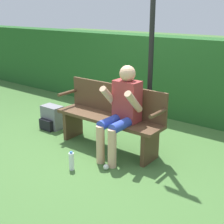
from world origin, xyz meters
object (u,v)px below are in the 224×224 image
object	(u,v)px
backpack	(52,118)
park_bench	(111,116)
signpost	(152,32)
person_seated	(122,108)
water_bottle	(71,161)

from	to	relation	value
backpack	park_bench	bearing A→B (deg)	0.84
park_bench	signpost	xyz separation A→B (m)	(0.38, 0.40, 1.14)
person_seated	water_bottle	distance (m)	0.94
person_seated	signpost	size ratio (longest dim) A/B	0.42
backpack	water_bottle	world-z (taller)	backpack
water_bottle	signpost	size ratio (longest dim) A/B	0.08
person_seated	signpost	bearing A→B (deg)	80.89
park_bench	water_bottle	distance (m)	0.91
backpack	water_bottle	xyz separation A→B (m)	(1.27, -0.82, -0.07)
park_bench	backpack	world-z (taller)	park_bench
park_bench	signpost	distance (m)	1.27
person_seated	water_bottle	xyz separation A→B (m)	(-0.26, -0.70, -0.56)
backpack	signpost	bearing A→B (deg)	14.50
person_seated	backpack	xyz separation A→B (m)	(-1.53, 0.12, -0.50)
person_seated	water_bottle	world-z (taller)	person_seated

